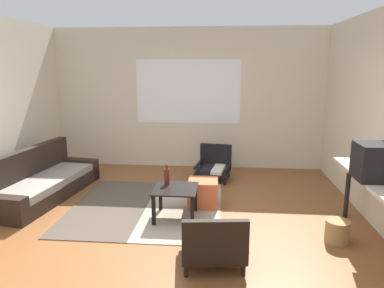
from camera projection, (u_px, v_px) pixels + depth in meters
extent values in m
plane|color=brown|center=(164.00, 234.00, 4.37)|extent=(7.80, 7.80, 0.00)
cube|color=beige|center=(188.00, 99.00, 7.05)|extent=(5.60, 0.12, 2.70)
cube|color=white|center=(188.00, 92.00, 6.96)|extent=(2.01, 0.01, 1.21)
cube|color=#4C4238|center=(111.00, 206.00, 5.23)|extent=(1.06, 2.18, 0.01)
cube|color=gray|center=(183.00, 208.00, 5.14)|extent=(1.06, 2.18, 0.01)
cube|color=black|center=(46.00, 190.00, 5.55)|extent=(1.00, 2.17, 0.22)
cube|color=gray|center=(47.00, 181.00, 5.51)|extent=(0.88, 1.98, 0.10)
cube|color=black|center=(26.00, 170.00, 5.55)|extent=(0.41, 2.09, 0.63)
cube|color=black|center=(78.00, 169.00, 6.45)|extent=(0.76, 0.27, 0.37)
cube|color=black|center=(1.00, 210.00, 4.63)|extent=(0.76, 0.27, 0.37)
cube|color=black|center=(175.00, 189.00, 4.73)|extent=(0.57, 0.58, 0.02)
cube|color=black|center=(161.00, 197.00, 5.04)|extent=(0.04, 0.04, 0.40)
cube|color=black|center=(195.00, 198.00, 5.00)|extent=(0.04, 0.04, 0.40)
cube|color=black|center=(154.00, 211.00, 4.55)|extent=(0.04, 0.04, 0.40)
cube|color=black|center=(192.00, 212.00, 4.51)|extent=(0.04, 0.04, 0.40)
cylinder|color=black|center=(224.00, 182.00, 6.13)|extent=(0.04, 0.04, 0.12)
cylinder|color=black|center=(196.00, 179.00, 6.24)|extent=(0.04, 0.04, 0.12)
cylinder|color=black|center=(229.00, 173.00, 6.62)|extent=(0.04, 0.04, 0.12)
cylinder|color=black|center=(202.00, 171.00, 6.73)|extent=(0.04, 0.04, 0.12)
cube|color=black|center=(213.00, 171.00, 6.41)|extent=(0.65, 0.67, 0.05)
cube|color=silver|center=(218.00, 169.00, 6.36)|extent=(0.27, 0.56, 0.06)
cube|color=black|center=(207.00, 168.00, 6.40)|extent=(0.27, 0.56, 0.06)
cube|color=black|center=(216.00, 155.00, 6.61)|extent=(0.58, 0.15, 0.42)
cube|color=black|center=(228.00, 166.00, 6.33)|extent=(0.13, 0.59, 0.04)
cube|color=black|center=(198.00, 164.00, 6.45)|extent=(0.13, 0.59, 0.04)
cylinder|color=black|center=(186.00, 243.00, 4.02)|extent=(0.04, 0.04, 0.12)
cylinder|color=black|center=(235.00, 242.00, 4.03)|extent=(0.04, 0.04, 0.12)
cylinder|color=black|center=(186.00, 271.00, 3.47)|extent=(0.04, 0.04, 0.12)
cylinder|color=black|center=(243.00, 270.00, 3.49)|extent=(0.04, 0.04, 0.12)
cube|color=black|center=(213.00, 248.00, 3.73)|extent=(0.70, 0.71, 0.05)
cube|color=beige|center=(202.00, 242.00, 3.74)|extent=(0.27, 0.60, 0.06)
cube|color=brown|center=(223.00, 242.00, 3.74)|extent=(0.27, 0.60, 0.06)
cube|color=black|center=(215.00, 241.00, 3.40)|extent=(0.64, 0.14, 0.41)
cube|color=black|center=(184.00, 238.00, 3.70)|extent=(0.12, 0.64, 0.04)
cube|color=black|center=(241.00, 237.00, 3.72)|extent=(0.12, 0.64, 0.04)
cube|color=#BC5633|center=(203.00, 193.00, 5.20)|extent=(0.43, 0.43, 0.39)
cube|color=beige|center=(376.00, 179.00, 3.89)|extent=(0.40, 1.74, 0.04)
cylinder|color=black|center=(348.00, 190.00, 4.77)|extent=(0.06, 0.06, 0.77)
cube|color=black|center=(381.00, 162.00, 3.78)|extent=(0.50, 0.38, 0.39)
cube|color=black|center=(357.00, 160.00, 3.80)|extent=(0.01, 0.30, 0.27)
cylinder|color=brown|center=(364.00, 159.00, 4.24)|extent=(0.22, 0.22, 0.21)
cylinder|color=brown|center=(365.00, 146.00, 4.20)|extent=(0.10, 0.10, 0.10)
cylinder|color=#5B2319|center=(167.00, 177.00, 4.87)|extent=(0.07, 0.07, 0.21)
cylinder|color=#5B2319|center=(167.00, 167.00, 4.84)|extent=(0.03, 0.03, 0.06)
cylinder|color=#9E7A4C|center=(337.00, 231.00, 4.13)|extent=(0.27, 0.27, 0.26)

